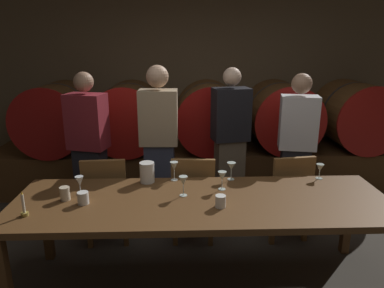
# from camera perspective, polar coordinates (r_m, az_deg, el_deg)

# --- Properties ---
(back_wall) EXTENTS (6.08, 0.24, 2.49)m
(back_wall) POSITION_cam_1_polar(r_m,az_deg,el_deg) (5.08, 1.94, 8.86)
(back_wall) COLOR brown
(back_wall) RESTS_ON ground
(barrel_shelf) EXTENTS (5.47, 0.90, 0.55)m
(barrel_shelf) POSITION_cam_1_polar(r_m,az_deg,el_deg) (4.77, 2.27, -3.64)
(barrel_shelf) COLOR brown
(barrel_shelf) RESTS_ON ground
(wine_barrel_far_left) EXTENTS (0.86, 0.96, 0.86)m
(wine_barrel_far_left) POSITION_cam_1_polar(r_m,az_deg,el_deg) (4.83, -20.80, 4.12)
(wine_barrel_far_left) COLOR brown
(wine_barrel_far_left) RESTS_ON barrel_shelf
(wine_barrel_left) EXTENTS (0.86, 0.96, 0.86)m
(wine_barrel_left) POSITION_cam_1_polar(r_m,az_deg,el_deg) (4.62, -10.06, 4.42)
(wine_barrel_left) COLOR brown
(wine_barrel_left) RESTS_ON barrel_shelf
(wine_barrel_center) EXTENTS (0.86, 0.96, 0.86)m
(wine_barrel_center) POSITION_cam_1_polar(r_m,az_deg,el_deg) (4.59, 2.73, 4.57)
(wine_barrel_center) COLOR brown
(wine_barrel_center) RESTS_ON barrel_shelf
(wine_barrel_right) EXTENTS (0.86, 0.96, 0.86)m
(wine_barrel_right) POSITION_cam_1_polar(r_m,az_deg,el_deg) (4.75, 14.01, 4.52)
(wine_barrel_right) COLOR brown
(wine_barrel_right) RESTS_ON barrel_shelf
(wine_barrel_far_right) EXTENTS (0.86, 0.96, 0.86)m
(wine_barrel_far_right) POSITION_cam_1_polar(r_m,az_deg,el_deg) (5.11, 24.64, 4.31)
(wine_barrel_far_right) COLOR brown
(wine_barrel_far_right) RESTS_ON barrel_shelf
(dining_table) EXTENTS (2.87, 0.91, 0.74)m
(dining_table) POSITION_cam_1_polar(r_m,az_deg,el_deg) (2.75, 1.66, -10.06)
(dining_table) COLOR brown
(dining_table) RESTS_ON ground
(chair_left) EXTENTS (0.43, 0.43, 0.88)m
(chair_left) POSITION_cam_1_polar(r_m,az_deg,el_deg) (3.50, -13.56, -8.05)
(chair_left) COLOR brown
(chair_left) RESTS_ON ground
(chair_center) EXTENTS (0.42, 0.42, 0.88)m
(chair_center) POSITION_cam_1_polar(r_m,az_deg,el_deg) (3.43, 0.20, -8.10)
(chair_center) COLOR brown
(chair_center) RESTS_ON ground
(chair_right) EXTENTS (0.45, 0.45, 0.88)m
(chair_right) POSITION_cam_1_polar(r_m,az_deg,el_deg) (3.59, 15.07, -7.50)
(chair_right) COLOR brown
(chair_right) RESTS_ON ground
(guest_far_left) EXTENTS (0.43, 0.33, 1.62)m
(guest_far_left) POSITION_cam_1_polar(r_m,az_deg,el_deg) (3.80, -16.20, -0.90)
(guest_far_left) COLOR black
(guest_far_left) RESTS_ON ground
(guest_center_left) EXTENTS (0.39, 0.25, 1.68)m
(guest_center_left) POSITION_cam_1_polar(r_m,az_deg,el_deg) (3.64, -5.30, -0.32)
(guest_center_left) COLOR #33384C
(guest_center_left) RESTS_ON ground
(guest_center_right) EXTENTS (0.42, 0.31, 1.64)m
(guest_center_right) POSITION_cam_1_polar(r_m,az_deg,el_deg) (3.85, 6.13, 0.14)
(guest_center_right) COLOR brown
(guest_center_right) RESTS_ON ground
(guest_far_right) EXTENTS (0.42, 0.31, 1.59)m
(guest_far_right) POSITION_cam_1_polar(r_m,az_deg,el_deg) (3.93, 16.44, -0.50)
(guest_far_right) COLOR black
(guest_far_right) RESTS_ON ground
(candle_center) EXTENTS (0.05, 0.05, 0.18)m
(candle_center) POSITION_cam_1_polar(r_m,az_deg,el_deg) (2.73, -25.42, -9.47)
(candle_center) COLOR olive
(candle_center) RESTS_ON dining_table
(pitcher) EXTENTS (0.13, 0.13, 0.17)m
(pitcher) POSITION_cam_1_polar(r_m,az_deg,el_deg) (3.04, -7.24, -4.54)
(pitcher) COLOR white
(pitcher) RESTS_ON dining_table
(wine_glass_far_left) EXTENTS (0.07, 0.07, 0.15)m
(wine_glass_far_left) POSITION_cam_1_polar(r_m,az_deg,el_deg) (2.91, -17.66, -5.82)
(wine_glass_far_left) COLOR white
(wine_glass_far_left) RESTS_ON dining_table
(wine_glass_left) EXTENTS (0.07, 0.07, 0.17)m
(wine_glass_left) POSITION_cam_1_polar(r_m,az_deg,el_deg) (3.05, -2.90, -3.69)
(wine_glass_left) COLOR silver
(wine_glass_left) RESTS_ON dining_table
(wine_glass_center_left) EXTENTS (0.07, 0.07, 0.16)m
(wine_glass_center_left) POSITION_cam_1_polar(r_m,az_deg,el_deg) (2.74, -1.41, -6.06)
(wine_glass_center_left) COLOR silver
(wine_glass_center_left) RESTS_ON dining_table
(wine_glass_center_right) EXTENTS (0.07, 0.07, 0.15)m
(wine_glass_center_right) POSITION_cam_1_polar(r_m,az_deg,el_deg) (2.87, 4.88, -5.25)
(wine_glass_center_right) COLOR silver
(wine_glass_center_right) RESTS_ON dining_table
(wine_glass_right) EXTENTS (0.08, 0.08, 0.16)m
(wine_glass_right) POSITION_cam_1_polar(r_m,az_deg,el_deg) (3.07, 6.35, -3.66)
(wine_glass_right) COLOR silver
(wine_glass_right) RESTS_ON dining_table
(wine_glass_far_right) EXTENTS (0.07, 0.07, 0.13)m
(wine_glass_far_right) POSITION_cam_1_polar(r_m,az_deg,el_deg) (3.28, 19.90, -3.70)
(wine_glass_far_right) COLOR silver
(wine_glass_far_right) RESTS_ON dining_table
(cup_left) EXTENTS (0.08, 0.08, 0.10)m
(cup_left) POSITION_cam_1_polar(r_m,az_deg,el_deg) (2.87, -19.78, -7.51)
(cup_left) COLOR beige
(cup_left) RESTS_ON dining_table
(cup_center) EXTENTS (0.08, 0.08, 0.09)m
(cup_center) POSITION_cam_1_polar(r_m,az_deg,el_deg) (2.76, -17.13, -8.29)
(cup_center) COLOR white
(cup_center) RESTS_ON dining_table
(cup_right) EXTENTS (0.08, 0.08, 0.09)m
(cup_right) POSITION_cam_1_polar(r_m,az_deg,el_deg) (2.60, 4.61, -9.18)
(cup_right) COLOR white
(cup_right) RESTS_ON dining_table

